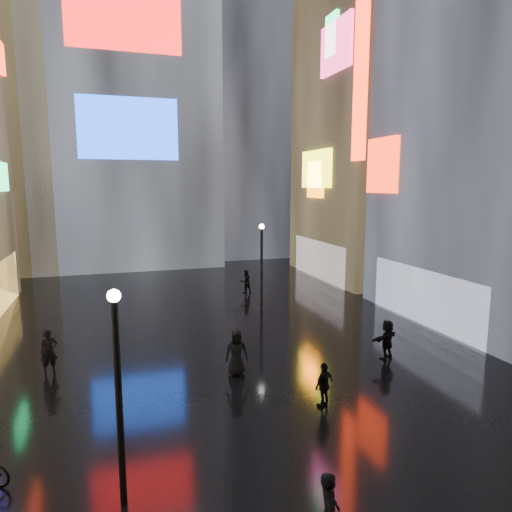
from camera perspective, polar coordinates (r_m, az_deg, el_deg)
name	(u,v)px	position (r m, az deg, el deg)	size (l,w,h in m)	color
ground	(210,327)	(24.58, -5.77, -8.79)	(140.00, 140.00, 0.00)	black
building_right_far	(378,102)	(39.46, 15.03, 18.15)	(10.28, 12.00, 28.00)	black
tower_main	(121,38)	(48.85, -16.51, 24.70)	(16.00, 14.20, 42.00)	black
tower_flank_right	(239,94)	(51.71, -2.12, 19.57)	(12.00, 12.00, 34.00)	black
lamp_near	(118,386)	(11.18, -16.84, -15.32)	(0.30, 0.30, 5.20)	black
lamp_far	(262,262)	(26.78, 0.71, -0.78)	(0.30, 0.30, 5.20)	black
pedestrian_3	(324,385)	(16.15, 8.52, -15.63)	(0.91, 0.38, 1.55)	black
pedestrian_4	(237,353)	(18.36, -2.44, -11.99)	(0.89, 0.58, 1.82)	black
pedestrian_5	(387,339)	(20.79, 16.05, -9.97)	(1.58, 0.50, 1.71)	black
pedestrian_6	(49,352)	(20.20, -24.47, -10.84)	(0.66, 0.43, 1.81)	black
pedestrian_7	(246,281)	(31.67, -1.29, -3.19)	(0.79, 0.61, 1.62)	black
umbrella_2	(236,319)	(17.91, -2.47, -7.83)	(1.05, 1.07, 0.96)	black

